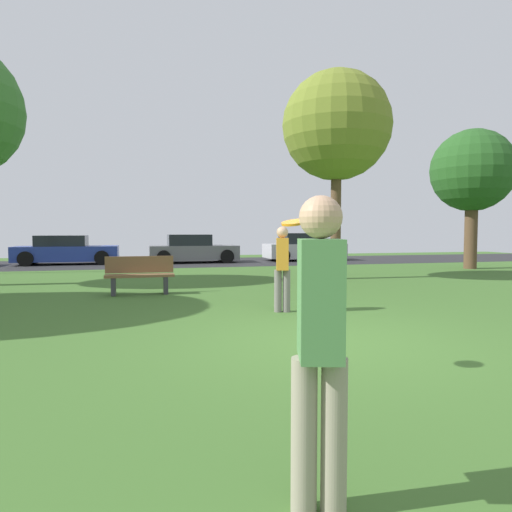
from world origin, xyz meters
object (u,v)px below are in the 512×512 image
object	(u,v)px
oak_tree_right	(337,126)
park_bench	(140,275)
person_catcher	(320,339)
maple_tree_far	(472,172)
parked_car_blue	(66,251)
parked_car_grey	(193,250)
person_thrower	(282,265)
parked_car_silver	(303,248)
frisbee_disc	(295,222)

from	to	relation	value
oak_tree_right	park_bench	bearing A→B (deg)	-161.41
oak_tree_right	person_catcher	bearing A→B (deg)	-114.82
maple_tree_far	parked_car_blue	world-z (taller)	maple_tree_far
oak_tree_right	parked_car_grey	xyz separation A→B (m)	(-3.53, 8.49, -4.12)
person_catcher	parked_car_blue	xyz separation A→B (m)	(-4.16, 19.64, -0.33)
maple_tree_far	person_thrower	distance (m)	12.95
parked_car_silver	park_bench	world-z (taller)	parked_car_silver
oak_tree_right	frisbee_disc	xyz separation A→B (m)	(-4.41, -8.70, -3.14)
oak_tree_right	person_thrower	size ratio (longest dim) A/B	4.05
parked_car_blue	park_bench	size ratio (longest dim) A/B	2.75
person_catcher	park_bench	size ratio (longest dim) A/B	1.06
parked_car_blue	park_bench	world-z (taller)	parked_car_blue
person_thrower	park_bench	world-z (taller)	person_thrower
oak_tree_right	park_bench	size ratio (longest dim) A/B	4.03
oak_tree_right	parked_car_blue	world-z (taller)	oak_tree_right
person_thrower	park_bench	bearing A→B (deg)	-124.64
person_thrower	frisbee_disc	distance (m)	3.79
person_thrower	frisbee_disc	bearing A→B (deg)	-0.00
parked_car_grey	parked_car_silver	bearing A→B (deg)	1.05
person_catcher	parked_car_blue	size ratio (longest dim) A/B	0.38
parked_car_grey	park_bench	size ratio (longest dim) A/B	2.58
maple_tree_far	park_bench	bearing A→B (deg)	-161.76
person_catcher	parked_car_blue	distance (m)	20.08
person_catcher	parked_car_blue	world-z (taller)	person_catcher
oak_tree_right	parked_car_blue	size ratio (longest dim) A/B	1.46
oak_tree_right	parked_car_blue	distance (m)	13.35
parked_car_grey	person_catcher	bearing A→B (deg)	-94.44
person_thrower	parked_car_grey	bearing A→B (deg)	-163.56
parked_car_blue	person_catcher	bearing A→B (deg)	-78.05
maple_tree_far	parked_car_blue	xyz separation A→B (m)	(-16.04, 6.54, -3.25)
oak_tree_right	maple_tree_far	size ratio (longest dim) A/B	1.17
oak_tree_right	parked_car_silver	world-z (taller)	oak_tree_right
maple_tree_far	parked_car_silver	xyz separation A→B (m)	(-4.71, 6.38, -3.22)
oak_tree_right	parked_car_silver	bearing A→B (deg)	76.03
parked_car_silver	park_bench	bearing A→B (deg)	-127.39
frisbee_disc	parked_car_blue	xyz separation A→B (m)	(-4.78, 17.46, -0.99)
person_thrower	parked_car_silver	bearing A→B (deg)	173.92
parked_car_grey	parked_car_blue	bearing A→B (deg)	177.35
oak_tree_right	maple_tree_far	bearing A→B (deg)	17.93
person_catcher	parked_car_silver	size ratio (longest dim) A/B	0.42
person_catcher	parked_car_silver	distance (m)	20.76
person_catcher	frisbee_disc	world-z (taller)	person_catcher
maple_tree_far	parked_car_silver	bearing A→B (deg)	126.44
frisbee_disc	park_bench	world-z (taller)	frisbee_disc
parked_car_silver	person_thrower	bearing A→B (deg)	-111.96
maple_tree_far	park_bench	world-z (taller)	maple_tree_far
oak_tree_right	parked_car_silver	distance (m)	9.76
person_catcher	person_thrower	bearing A→B (deg)	0.00
frisbee_disc	person_catcher	bearing A→B (deg)	-105.88
parked_car_blue	oak_tree_right	bearing A→B (deg)	-43.61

